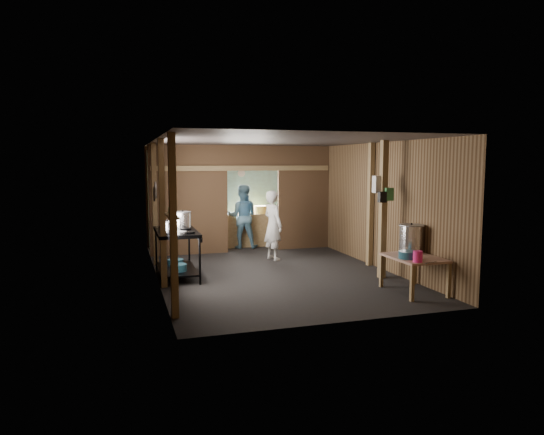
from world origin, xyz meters
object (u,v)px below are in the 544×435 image
object	(u,v)px
prep_table	(414,274)
cook	(273,225)
stock_pot	(411,239)
yellow_tub	(261,210)
gas_range	(177,254)
pink_bucket	(418,257)
stove_pot_large	(183,220)

from	to	relation	value
prep_table	cook	xyz separation A→B (m)	(-1.43, 3.41, 0.48)
stock_pot	yellow_tub	xyz separation A→B (m)	(-1.37, 4.94, 0.10)
gas_range	pink_bucket	world-z (taller)	gas_range
gas_range	cook	world-z (taller)	cook
gas_range	pink_bucket	size ratio (longest dim) A/B	8.56
stock_pot	cook	distance (m)	3.41
stove_pot_large	yellow_tub	size ratio (longest dim) A/B	0.93
stock_pot	cook	size ratio (longest dim) A/B	0.32
pink_bucket	cook	xyz separation A→B (m)	(-1.23, 3.82, 0.08)
gas_range	pink_bucket	bearing A→B (deg)	-37.65
gas_range	cook	size ratio (longest dim) A/B	0.99
yellow_tub	cook	size ratio (longest dim) A/B	0.23
gas_range	stove_pot_large	size ratio (longest dim) A/B	4.59
prep_table	yellow_tub	distance (m)	5.52
prep_table	gas_range	bearing A→B (deg)	148.34
prep_table	stove_pot_large	size ratio (longest dim) A/B	3.08
prep_table	pink_bucket	size ratio (longest dim) A/B	5.75
prep_table	cook	world-z (taller)	cook
stove_pot_large	pink_bucket	distance (m)	4.53
stock_pot	pink_bucket	xyz separation A→B (m)	(-0.41, -0.83, -0.14)
gas_range	pink_bucket	xyz separation A→B (m)	(3.50, -2.70, 0.25)
yellow_tub	cook	distance (m)	1.97
gas_range	prep_table	distance (m)	4.36
gas_range	yellow_tub	distance (m)	4.01
gas_range	cook	bearing A→B (deg)	26.28
gas_range	prep_table	bearing A→B (deg)	-31.66
stock_pot	pink_bucket	size ratio (longest dim) A/B	2.81
prep_table	pink_bucket	distance (m)	0.61
pink_bucket	yellow_tub	bearing A→B (deg)	99.45
stock_pot	pink_bucket	bearing A→B (deg)	-116.21
prep_table	yellow_tub	xyz separation A→B (m)	(-1.17, 5.36, 0.64)
stock_pot	yellow_tub	bearing A→B (deg)	105.49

